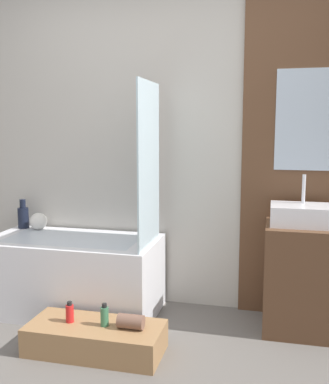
{
  "coord_description": "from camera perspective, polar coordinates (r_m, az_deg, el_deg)",
  "views": [
    {
      "loc": [
        0.77,
        -1.83,
        1.4
      ],
      "look_at": [
        0.15,
        0.72,
        1.02
      ],
      "focal_mm": 42.0,
      "sensor_mm": 36.0,
      "label": 1
    }
  ],
  "objects": [
    {
      "name": "sink",
      "position": [
        3.17,
        17.22,
        -2.79
      ],
      "size": [
        0.43,
        0.31,
        0.33
      ],
      "color": "white",
      "rests_on": "vanity_cabinet"
    },
    {
      "name": "vase_tall_dark",
      "position": [
        3.9,
        -17.5,
        -2.97
      ],
      "size": [
        0.09,
        0.09,
        0.24
      ],
      "color": "black",
      "rests_on": "bathtub"
    },
    {
      "name": "wall_tiled_back",
      "position": [
        3.5,
        0.98,
        6.62
      ],
      "size": [
        4.2,
        0.06,
        2.6
      ],
      "primitive_type": "cube",
      "color": "#B7B2A8",
      "rests_on": "ground_plane"
    },
    {
      "name": "towel_roll",
      "position": [
        2.85,
        -4.31,
        -16.09
      ],
      "size": [
        0.16,
        0.09,
        0.09
      ],
      "primitive_type": "cylinder",
      "rotation": [
        0.0,
        1.57,
        0.0
      ],
      "color": "brown",
      "rests_on": "wooden_step_bench"
    },
    {
      "name": "bottle_soap_secondary",
      "position": [
        2.9,
        -7.62,
        -15.32
      ],
      "size": [
        0.05,
        0.05,
        0.14
      ],
      "color": "#38704C",
      "rests_on": "wooden_step_bench"
    },
    {
      "name": "glass_shower_screen",
      "position": [
        3.11,
        -2.01,
        3.45
      ],
      "size": [
        0.01,
        0.52,
        1.14
      ],
      "primitive_type": "cube",
      "color": "silver",
      "rests_on": "bathtub"
    },
    {
      "name": "bathtub",
      "position": [
        3.54,
        -11.48,
        -10.24
      ],
      "size": [
        1.29,
        0.66,
        0.57
      ],
      "color": "white",
      "rests_on": "ground_plane"
    },
    {
      "name": "wooden_step_bench",
      "position": [
        2.99,
        -8.76,
        -17.87
      ],
      "size": [
        0.85,
        0.37,
        0.18
      ],
      "primitive_type": "cube",
      "color": "#997047",
      "rests_on": "ground_plane"
    },
    {
      "name": "wall_wood_accent",
      "position": [
        3.37,
        17.33,
        6.31
      ],
      "size": [
        0.88,
        0.04,
        2.6
      ],
      "color": "brown",
      "rests_on": "ground_plane"
    },
    {
      "name": "vanity_cabinet",
      "position": [
        3.28,
        16.89,
        -10.38
      ],
      "size": [
        0.49,
        0.47,
        0.74
      ],
      "primitive_type": "cube",
      "color": "brown",
      "rests_on": "ground_plane"
    },
    {
      "name": "bottle_soap_primary",
      "position": [
        2.99,
        -11.94,
        -14.78
      ],
      "size": [
        0.05,
        0.05,
        0.13
      ],
      "color": "red",
      "rests_on": "wooden_step_bench"
    },
    {
      "name": "vase_round_light",
      "position": [
        3.81,
        -15.71,
        -3.6
      ],
      "size": [
        0.14,
        0.14,
        0.14
      ],
      "primitive_type": "sphere",
      "color": "silver",
      "rests_on": "bathtub"
    }
  ]
}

